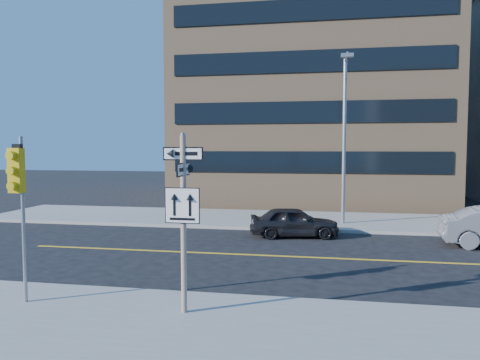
% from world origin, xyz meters
% --- Properties ---
extents(ground, '(120.00, 120.00, 0.00)m').
position_xyz_m(ground, '(0.00, 0.00, 0.00)').
color(ground, black).
rests_on(ground, ground).
extents(sign_pole, '(0.92, 0.92, 4.06)m').
position_xyz_m(sign_pole, '(0.00, -2.51, 2.44)').
color(sign_pole, beige).
rests_on(sign_pole, near_sidewalk).
extents(traffic_signal, '(0.32, 0.45, 4.00)m').
position_xyz_m(traffic_signal, '(-4.00, -2.66, 3.03)').
color(traffic_signal, gray).
rests_on(traffic_signal, near_sidewalk).
extents(parked_car_a, '(2.19, 4.06, 1.31)m').
position_xyz_m(parked_car_a, '(1.80, 7.74, 0.66)').
color(parked_car_a, black).
rests_on(parked_car_a, ground).
extents(streetlight_a, '(0.55, 2.25, 8.00)m').
position_xyz_m(streetlight_a, '(4.00, 10.76, 4.76)').
color(streetlight_a, gray).
rests_on(streetlight_a, far_sidewalk).
extents(building_brick, '(18.00, 18.00, 18.00)m').
position_xyz_m(building_brick, '(2.00, 25.00, 9.00)').
color(building_brick, '#A47F5B').
rests_on(building_brick, ground).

